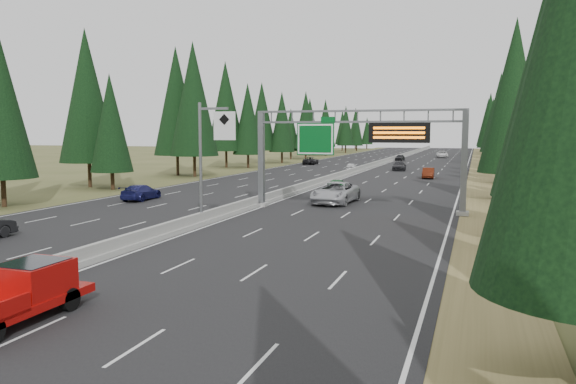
% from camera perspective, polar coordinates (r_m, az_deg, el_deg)
% --- Properties ---
extents(road, '(32.00, 260.00, 0.08)m').
position_cam_1_polar(road, '(89.64, 7.61, 2.16)').
color(road, black).
rests_on(road, ground).
extents(shoulder_right, '(3.60, 260.00, 0.06)m').
position_cam_1_polar(shoulder_right, '(88.00, 19.06, 1.79)').
color(shoulder_right, olive).
rests_on(shoulder_right, ground).
extents(shoulder_left, '(3.60, 260.00, 0.06)m').
position_cam_1_polar(shoulder_left, '(94.65, -3.04, 2.41)').
color(shoulder_left, '#464D23').
rests_on(shoulder_left, ground).
extents(median_barrier, '(0.70, 260.00, 0.85)m').
position_cam_1_polar(median_barrier, '(89.61, 7.61, 2.39)').
color(median_barrier, gray).
rests_on(median_barrier, road).
extents(sign_gantry, '(16.75, 0.98, 7.80)m').
position_cam_1_polar(sign_gantry, '(43.44, 7.84, 4.85)').
color(sign_gantry, slate).
rests_on(sign_gantry, road).
extents(hov_sign_pole, '(2.80, 0.50, 8.00)m').
position_cam_1_polar(hov_sign_pole, '(36.69, -8.10, 3.77)').
color(hov_sign_pole, slate).
rests_on(hov_sign_pole, road).
extents(tree_row_right, '(10.99, 240.86, 18.67)m').
position_cam_1_polar(tree_row_right, '(77.23, 22.67, 8.02)').
color(tree_row_right, black).
rests_on(tree_row_right, ground).
extents(tree_row_left, '(11.41, 240.05, 18.32)m').
position_cam_1_polar(tree_row_left, '(84.61, -9.07, 7.97)').
color(tree_row_left, black).
rests_on(tree_row_left, ground).
extents(silver_minivan, '(3.37, 6.70, 1.82)m').
position_cam_1_polar(silver_minivan, '(48.36, 4.84, -0.07)').
color(silver_minivan, '#B4B5B9').
rests_on(silver_minivan, road).
extents(red_pickup, '(1.99, 5.57, 1.82)m').
position_cam_1_polar(red_pickup, '(20.58, -25.27, -8.88)').
color(red_pickup, black).
rests_on(red_pickup, road).
extents(car_ahead_green, '(1.66, 3.92, 1.32)m').
position_cam_1_polar(car_ahead_green, '(57.25, 4.88, 0.65)').
color(car_ahead_green, '#176527').
rests_on(car_ahead_green, road).
extents(car_ahead_dkred, '(1.64, 4.28, 1.39)m').
position_cam_1_polar(car_ahead_dkred, '(76.22, 14.07, 1.88)').
color(car_ahead_dkred, '#581C0C').
rests_on(car_ahead_dkred, road).
extents(car_ahead_dkgrey, '(2.47, 5.19, 1.46)m').
position_cam_1_polar(car_ahead_dkgrey, '(90.82, 11.25, 2.63)').
color(car_ahead_dkgrey, black).
rests_on(car_ahead_dkgrey, road).
extents(car_ahead_white, '(3.07, 5.78, 1.55)m').
position_cam_1_polar(car_ahead_white, '(137.89, 15.39, 3.71)').
color(car_ahead_white, white).
rests_on(car_ahead_white, road).
extents(car_ahead_far, '(1.89, 3.92, 1.29)m').
position_cam_1_polar(car_ahead_far, '(122.13, 11.30, 3.47)').
color(car_ahead_far, black).
rests_on(car_ahead_far, road).
extents(car_onc_blue, '(2.26, 4.93, 1.40)m').
position_cam_1_polar(car_onc_blue, '(52.21, -14.71, -0.02)').
color(car_onc_blue, navy).
rests_on(car_onc_blue, road).
extents(car_onc_white, '(1.82, 3.84, 1.27)m').
position_cam_1_polar(car_onc_white, '(88.32, 6.46, 2.55)').
color(car_onc_white, silver).
rests_on(car_onc_white, road).
extents(car_onc_far, '(2.63, 5.11, 1.38)m').
position_cam_1_polar(car_onc_far, '(105.70, 2.32, 3.20)').
color(car_onc_far, black).
rests_on(car_onc_far, road).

